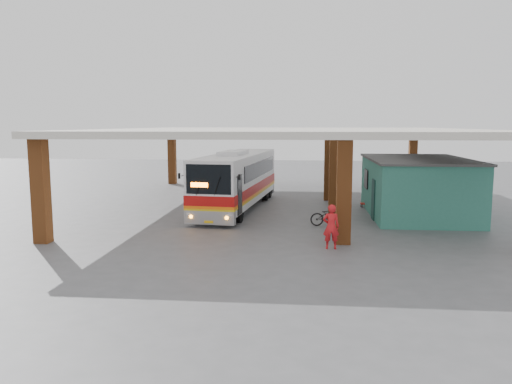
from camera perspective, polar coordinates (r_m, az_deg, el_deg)
The scene contains 8 objects.
ground at distance 24.08m, azimuth 2.16°, elevation -4.05°, with size 90.00×90.00×0.00m, color #515154.
brick_columns at distance 28.66m, azimuth 5.60°, elevation 2.21°, with size 20.10×21.60×4.35m.
canopy_roof at distance 30.04m, azimuth 3.86°, elevation 6.93°, with size 21.00×23.00×0.30m, color beige.
shop_building at distance 28.42m, azimuth 17.91°, elevation 0.59°, with size 5.20×8.20×3.11m.
coach_bus at distance 29.11m, azimuth -2.15°, elevation 1.41°, with size 3.69×11.98×3.44m.
motorcycle at distance 24.60m, azimuth 8.43°, elevation -2.69°, with size 0.67×1.92×1.01m, color black.
pedestrian at distance 20.01m, azimuth 8.58°, elevation -3.94°, with size 0.66×0.43×1.80m, color red.
red_chair at distance 30.34m, azimuth 12.49°, elevation -1.03°, with size 0.47×0.47×0.84m.
Camera 1 is at (1.29, -23.53, 4.93)m, focal length 35.00 mm.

